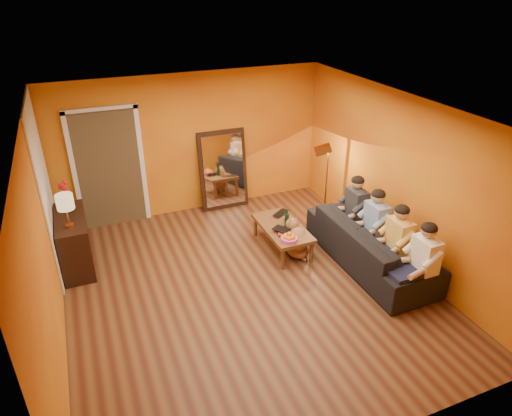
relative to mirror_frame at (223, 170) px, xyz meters
name	(u,v)px	position (x,y,z in m)	size (l,w,h in m)	color
room_shell	(236,197)	(-0.55, -2.26, 0.54)	(5.00, 5.50, 2.60)	brown
white_accent	(45,188)	(-3.04, -0.88, 0.54)	(0.02, 1.90, 2.58)	white
doorway_recess	(109,168)	(-2.05, 0.20, 0.29)	(1.06, 0.30, 2.10)	#3F2D19
door_jamb_left	(75,175)	(-2.62, 0.08, 0.29)	(0.08, 0.06, 2.20)	white
door_jamb_right	(142,165)	(-1.48, 0.08, 0.29)	(0.08, 0.06, 2.20)	white
door_header	(100,109)	(-2.05, 0.08, 1.36)	(1.22, 0.06, 0.08)	white
mirror_frame	(223,170)	(0.00, 0.00, 0.00)	(0.92, 0.06, 1.52)	black
mirror_glass	(224,171)	(0.00, -0.04, 0.00)	(0.78, 0.02, 1.36)	white
sideboard	(74,242)	(-2.79, -1.08, -0.34)	(0.44, 1.18, 0.85)	black
table_lamp	(67,211)	(-2.79, -1.38, 0.34)	(0.24, 0.24, 0.51)	beige
sofa	(370,244)	(1.45, -2.78, -0.41)	(0.94, 2.41, 0.70)	black
coffee_table	(282,237)	(0.38, -1.86, -0.55)	(0.62, 1.22, 0.42)	brown
floor_lamp	(326,183)	(1.55, -1.22, -0.04)	(0.30, 0.24, 1.44)	#D1863D
dog	(297,237)	(0.51, -2.12, -0.44)	(0.35, 0.54, 0.64)	#976344
person_far_left	(424,262)	(1.58, -3.78, -0.15)	(0.70, 0.44, 1.22)	white
person_mid_left	(398,243)	(1.58, -3.23, -0.15)	(0.70, 0.44, 1.22)	#E4B04C
person_mid_right	(375,225)	(1.58, -2.68, -0.15)	(0.70, 0.44, 1.22)	#7E9BC3
person_far_right	(356,210)	(1.58, -2.13, -0.15)	(0.70, 0.44, 1.22)	#2C2D31
fruit_bowl	(289,236)	(0.28, -2.31, -0.26)	(0.26, 0.26, 0.16)	#DC4DA0
wine_bottle	(287,219)	(0.43, -1.91, -0.18)	(0.07, 0.07, 0.31)	black
tumbler	(286,219)	(0.50, -1.74, -0.30)	(0.09, 0.09, 0.09)	#B27F3F
laptop	(283,214)	(0.56, -1.51, -0.33)	(0.35, 0.22, 0.03)	black
book_lower	(278,234)	(0.20, -2.06, -0.33)	(0.18, 0.24, 0.02)	black
book_mid	(278,232)	(0.21, -2.05, -0.31)	(0.16, 0.22, 0.02)	red
book_upper	(278,232)	(0.20, -2.07, -0.29)	(0.18, 0.25, 0.02)	black
vase	(67,205)	(-2.79, -0.83, 0.19)	(0.19, 0.19, 0.20)	black
flowers	(64,188)	(-2.79, -0.83, 0.47)	(0.17, 0.17, 0.51)	red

